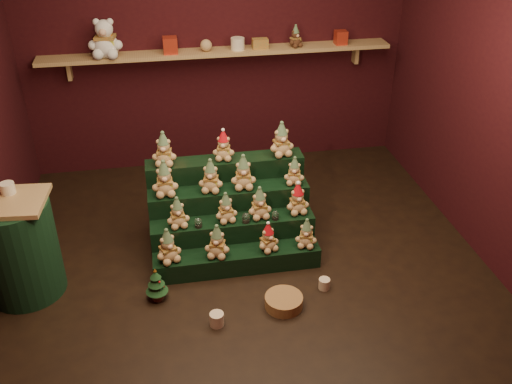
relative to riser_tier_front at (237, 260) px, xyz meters
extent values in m
plane|color=black|center=(0.12, 0.04, -0.09)|extent=(4.00, 4.00, 0.00)
cube|color=black|center=(0.12, 2.09, 1.31)|extent=(4.00, 0.10, 2.80)
cube|color=black|center=(0.12, -2.01, 1.31)|extent=(4.00, 0.10, 2.80)
cube|color=black|center=(2.17, 0.04, 1.31)|extent=(0.10, 4.00, 2.80)
cube|color=tan|center=(0.12, 1.91, 1.21)|extent=(3.60, 0.26, 0.04)
cube|color=tan|center=(-1.38, 1.98, 1.09)|extent=(0.04, 0.12, 0.20)
cube|color=tan|center=(1.62, 1.98, 1.09)|extent=(0.04, 0.12, 0.20)
cube|color=black|center=(0.00, 0.00, 0.00)|extent=(1.40, 0.22, 0.18)
cube|color=black|center=(0.00, 0.22, 0.09)|extent=(1.40, 0.22, 0.36)
cube|color=black|center=(0.00, 0.44, 0.18)|extent=(1.40, 0.22, 0.54)
cube|color=black|center=(0.00, 0.66, 0.27)|extent=(1.40, 0.22, 0.72)
cylinder|color=black|center=(-0.30, 0.16, 0.28)|extent=(0.06, 0.06, 0.02)
sphere|color=white|center=(-0.30, 0.16, 0.32)|extent=(0.06, 0.06, 0.06)
cylinder|color=black|center=(0.10, 0.16, 0.28)|extent=(0.06, 0.06, 0.02)
sphere|color=white|center=(0.10, 0.16, 0.33)|extent=(0.07, 0.07, 0.07)
cylinder|color=black|center=(0.36, 0.16, 0.28)|extent=(0.06, 0.06, 0.02)
sphere|color=white|center=(0.36, 0.16, 0.32)|extent=(0.06, 0.06, 0.06)
cube|color=tan|center=(-1.70, 0.04, 0.74)|extent=(0.60, 0.51, 0.04)
cylinder|color=black|center=(-1.70, 0.04, 0.32)|extent=(0.59, 0.59, 0.81)
cylinder|color=beige|center=(-1.70, 0.14, 0.80)|extent=(0.11, 0.11, 0.09)
cylinder|color=#422117|center=(-0.68, -0.26, -0.07)|extent=(0.09, 0.09, 0.04)
cone|color=#14371A|center=(-0.68, -0.26, 0.03)|extent=(0.18, 0.18, 0.09)
cone|color=#14371A|center=(-0.68, -0.26, 0.10)|extent=(0.13, 0.13, 0.08)
cone|color=#14371A|center=(-0.68, -0.26, 0.15)|extent=(0.09, 0.09, 0.06)
cone|color=orange|center=(-0.68, -0.26, 0.20)|extent=(0.03, 0.03, 0.03)
cylinder|color=beige|center=(-0.25, -0.63, -0.04)|extent=(0.11, 0.11, 0.11)
cylinder|color=beige|center=(0.65, -0.37, -0.04)|extent=(0.09, 0.09, 0.09)
cylinder|color=olive|center=(0.29, -0.52, -0.04)|extent=(0.39, 0.39, 0.09)
cube|color=#B4301B|center=(-0.37, 1.89, 1.31)|extent=(0.14, 0.14, 0.16)
cylinder|color=beige|center=(0.31, 1.89, 1.29)|extent=(0.14, 0.14, 0.12)
cube|color=#B4301B|center=(1.41, 1.89, 1.30)|extent=(0.12, 0.12, 0.14)
sphere|color=tan|center=(-0.01, 1.89, 1.29)|extent=(0.12, 0.12, 0.12)
cube|color=#C45E1B|center=(0.55, 1.89, 1.28)|extent=(0.16, 0.10, 0.10)
camera|label=1|loc=(-0.53, -3.80, 2.95)|focal=40.00mm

